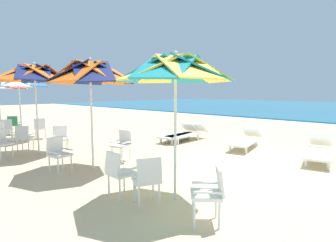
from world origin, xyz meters
name	(u,v)px	position (x,y,z in m)	size (l,w,h in m)	color
ground_plane	(252,171)	(0.00, 0.00, 0.00)	(80.00, 80.00, 0.00)	beige
beach_umbrella_0	(175,71)	(-0.19, -2.61, 2.31)	(2.07, 2.07, 2.65)	silver
plastic_chair_0	(147,178)	(-0.33, -3.15, 0.50)	(0.61, 0.59, 0.87)	white
plastic_chair_1	(211,191)	(0.78, -2.90, 0.50)	(0.63, 0.63, 0.87)	white
plastic_chair_2	(119,171)	(-1.00, -3.25, 0.50)	(0.44, 0.47, 0.87)	white
beach_umbrella_1	(90,74)	(-2.95, -2.65, 2.37)	(2.15, 2.15, 2.77)	silver
plastic_chair_3	(58,152)	(-3.30, -3.37, 0.50)	(0.53, 0.51, 0.87)	white
plastic_chair_4	(122,143)	(-3.11, -1.62, 0.50)	(0.54, 0.56, 0.87)	white
beach_umbrella_2	(35,75)	(-5.68, -2.96, 2.46)	(2.31, 2.31, 2.83)	silver
plastic_chair_5	(24,136)	(-6.35, -3.16, 0.50)	(0.63, 0.63, 0.87)	white
plastic_chair_6	(1,142)	(-5.80, -3.95, 0.50)	(0.57, 0.54, 0.87)	white
plastic_chair_7	(61,137)	(-5.34, -2.39, 0.50)	(0.57, 0.55, 0.87)	white
beach_umbrella_3	(19,82)	(-8.62, -2.53, 2.34)	(2.37, 2.37, 2.68)	silver
plastic_chair_8	(40,127)	(-8.33, -1.91, 0.50)	(0.61, 0.60, 0.87)	white
plastic_chair_9	(3,132)	(-8.08, -3.32, 0.50)	(0.59, 0.61, 0.87)	white
plastic_chair_10	(6,128)	(-8.94, -2.98, 0.50)	(0.57, 0.54, 0.87)	white
plastic_chair_12	(14,124)	(-10.27, -2.34, 0.50)	(0.63, 0.62, 0.87)	#2D8C4C
sun_lounger_0	(319,151)	(0.91, 2.17, 0.28)	(1.06, 2.23, 0.62)	white
sun_lounger_1	(246,140)	(-1.40, 2.33, 0.28)	(1.05, 2.23, 0.62)	white
sun_lounger_2	(187,134)	(-3.77, 1.98, 0.28)	(0.70, 2.17, 0.62)	white
sun_lounger_3	(178,134)	(-4.04, 1.79, 0.28)	(0.97, 2.22, 0.62)	white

